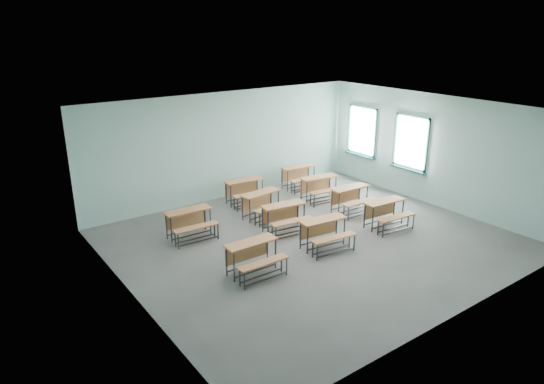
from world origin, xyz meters
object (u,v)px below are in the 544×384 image
at_px(desk_unit_r1c1, 286,214).
at_px(desk_unit_r2c2, 321,185).
at_px(desk_unit_r1c2, 352,196).
at_px(desk_unit_r3c2, 300,174).
at_px(desk_unit_r0c0, 254,253).
at_px(desk_unit_r3c1, 246,188).
at_px(desk_unit_r2c0, 190,220).
at_px(desk_unit_r0c1, 325,230).
at_px(desk_unit_r2c1, 263,201).
at_px(desk_unit_r0c2, 387,210).

xyz_separation_m(desk_unit_r1c1, desk_unit_r2c2, (2.27, 1.24, 0.00)).
bearing_deg(desk_unit_r1c2, desk_unit_r3c2, 89.14).
distance_m(desk_unit_r2c2, desk_unit_r3c2, 1.25).
distance_m(desk_unit_r0c0, desk_unit_r2c2, 4.91).
bearing_deg(desk_unit_r0c0, desk_unit_r1c2, 18.21).
bearing_deg(desk_unit_r3c1, desk_unit_r1c2, -43.88).
bearing_deg(desk_unit_r2c0, desk_unit_r2c2, 4.16).
height_order(desk_unit_r1c1, desk_unit_r3c1, same).
relative_size(desk_unit_r1c2, desk_unit_r2c0, 1.00).
height_order(desk_unit_r0c0, desk_unit_r0c1, same).
height_order(desk_unit_r2c1, desk_unit_r3c1, same).
height_order(desk_unit_r2c2, desk_unit_r3c1, same).
height_order(desk_unit_r0c0, desk_unit_r0c2, same).
height_order(desk_unit_r1c1, desk_unit_r1c2, same).
relative_size(desk_unit_r0c2, desk_unit_r1c2, 1.02).
xyz_separation_m(desk_unit_r1c2, desk_unit_r2c1, (-2.27, 1.11, 0.00)).
xyz_separation_m(desk_unit_r0c0, desk_unit_r2c1, (1.96, 2.47, 0.00)).
xyz_separation_m(desk_unit_r1c2, desk_unit_r2c2, (-0.07, 1.25, 0.00)).
relative_size(desk_unit_r1c2, desk_unit_r2c2, 0.96).
bearing_deg(desk_unit_r2c0, desk_unit_r3c2, 18.87).
bearing_deg(desk_unit_r3c1, desk_unit_r3c2, 9.14).
distance_m(desk_unit_r0c1, desk_unit_r2c2, 3.31).
bearing_deg(desk_unit_r2c0, desk_unit_r0c1, -44.15).
distance_m(desk_unit_r0c2, desk_unit_r2c1, 3.29).
relative_size(desk_unit_r0c0, desk_unit_r2c0, 0.98).
xyz_separation_m(desk_unit_r1c2, desk_unit_r3c1, (-2.05, 2.31, 0.00)).
bearing_deg(desk_unit_r2c1, desk_unit_r0c1, -95.07).
distance_m(desk_unit_r2c1, desk_unit_r3c2, 2.77).
distance_m(desk_unit_r2c1, desk_unit_r3c1, 1.21).
height_order(desk_unit_r0c1, desk_unit_r2c0, same).
bearing_deg(desk_unit_r3c1, desk_unit_r2c1, -95.82).
relative_size(desk_unit_r0c0, desk_unit_r2c2, 0.94).
height_order(desk_unit_r0c1, desk_unit_r3c2, same).
bearing_deg(desk_unit_r1c1, desk_unit_r3c2, 52.53).
relative_size(desk_unit_r2c0, desk_unit_r3c1, 0.98).
relative_size(desk_unit_r0c0, desk_unit_r2c1, 0.93).
xyz_separation_m(desk_unit_r0c2, desk_unit_r2c0, (-4.42, 2.40, 0.00)).
xyz_separation_m(desk_unit_r2c1, desk_unit_r3c1, (0.22, 1.19, 0.00)).
relative_size(desk_unit_r0c1, desk_unit_r3c1, 1.02).
bearing_deg(desk_unit_r0c2, desk_unit_r2c0, 156.14).
bearing_deg(desk_unit_r3c2, desk_unit_r2c2, -96.51).
xyz_separation_m(desk_unit_r0c2, desk_unit_r3c1, (-2.00, 3.62, 0.00)).
xyz_separation_m(desk_unit_r2c0, desk_unit_r2c1, (2.21, 0.02, 0.00)).
relative_size(desk_unit_r1c2, desk_unit_r3c1, 0.98).
relative_size(desk_unit_r0c2, desk_unit_r1c1, 0.97).
distance_m(desk_unit_r1c1, desk_unit_r2c2, 2.58).
xyz_separation_m(desk_unit_r0c1, desk_unit_r2c0, (-2.30, 2.40, 0.00)).
bearing_deg(desk_unit_r0c2, desk_unit_r2c1, 137.05).
relative_size(desk_unit_r0c1, desk_unit_r2c1, 0.99).
relative_size(desk_unit_r3c1, desk_unit_r3c2, 1.01).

